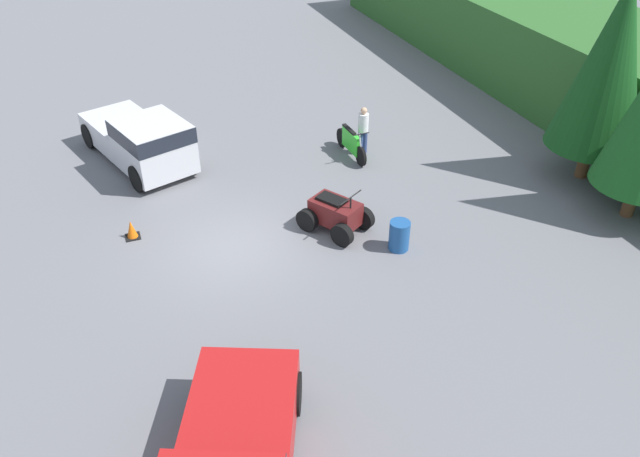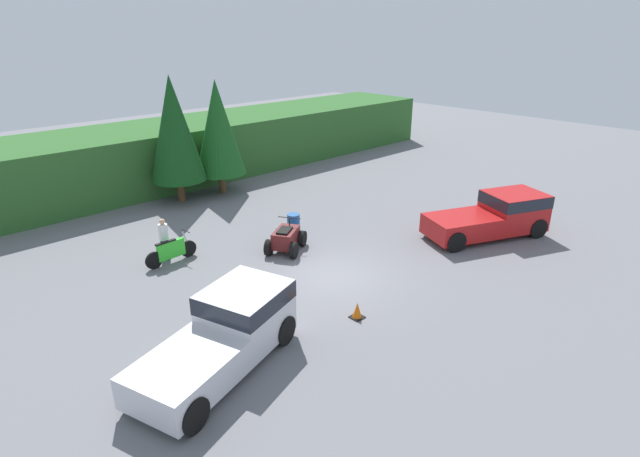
{
  "view_description": "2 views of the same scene",
  "coord_description": "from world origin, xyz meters",
  "views": [
    {
      "loc": [
        14.19,
        -2.77,
        10.43
      ],
      "look_at": [
        1.32,
        2.13,
        0.95
      ],
      "focal_mm": 35.0,
      "sensor_mm": 36.0,
      "label": 1
    },
    {
      "loc": [
        -11.94,
        -11.9,
        8.82
      ],
      "look_at": [
        1.32,
        2.13,
        0.95
      ],
      "focal_mm": 28.0,
      "sensor_mm": 36.0,
      "label": 2
    }
  ],
  "objects": [
    {
      "name": "quad_atv",
      "position": [
        0.2,
        3.03,
        0.52
      ],
      "size": [
        2.32,
        2.12,
        1.3
      ],
      "rotation": [
        0.0,
        0.0,
        0.56
      ],
      "color": "black",
      "rests_on": "ground_plane"
    },
    {
      "name": "rider_person",
      "position": [
        -3.88,
        5.73,
        0.95
      ],
      "size": [
        0.46,
        0.46,
        1.75
      ],
      "rotation": [
        0.0,
        0.0,
        0.33
      ],
      "color": "navy",
      "rests_on": "ground_plane"
    },
    {
      "name": "dirt_bike",
      "position": [
        -3.86,
        5.28,
        0.49
      ],
      "size": [
        2.24,
        0.6,
        1.18
      ],
      "rotation": [
        0.0,
        0.0,
        0.05
      ],
      "color": "black",
      "rests_on": "ground_plane"
    },
    {
      "name": "tree_left",
      "position": [
        0.24,
        11.93,
        3.89
      ],
      "size": [
        2.91,
        2.91,
        6.61
      ],
      "color": "brown",
      "rests_on": "ground_plane"
    },
    {
      "name": "ground_plane",
      "position": [
        0.0,
        0.0,
        0.0
      ],
      "size": [
        80.0,
        80.0,
        0.0
      ],
      "primitive_type": "plane",
      "color": "slate"
    },
    {
      "name": "steel_barrel",
      "position": [
        1.74,
        4.34,
        0.44
      ],
      "size": [
        0.58,
        0.58,
        0.88
      ],
      "color": "#1E5193",
      "rests_on": "ground_plane"
    },
    {
      "name": "pickup_truck_second",
      "position": [
        -5.76,
        -1.61,
        1.0
      ],
      "size": [
        5.51,
        3.55,
        1.89
      ],
      "rotation": [
        0.0,
        0.0,
        0.32
      ],
      "color": "silver",
      "rests_on": "ground_plane"
    },
    {
      "name": "traffic_cone",
      "position": [
        -1.48,
        -2.6,
        0.25
      ],
      "size": [
        0.42,
        0.42,
        0.55
      ],
      "color": "black",
      "rests_on": "ground_plane"
    }
  ]
}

